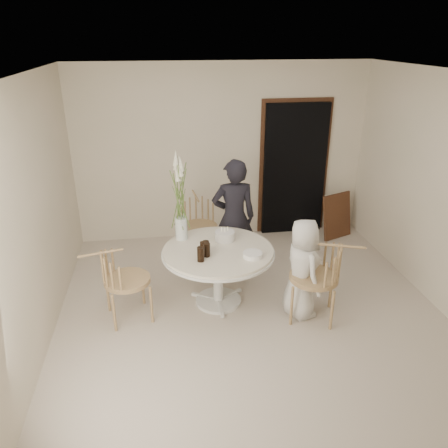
{
  "coord_description": "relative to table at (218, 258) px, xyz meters",
  "views": [
    {
      "loc": [
        -0.97,
        -4.27,
        3.05
      ],
      "look_at": [
        -0.27,
        0.3,
        1.02
      ],
      "focal_mm": 35.0,
      "sensor_mm": 36.0,
      "label": 1
    }
  ],
  "objects": [
    {
      "name": "ground",
      "position": [
        0.35,
        -0.25,
        -0.62
      ],
      "size": [
        4.5,
        4.5,
        0.0
      ],
      "primitive_type": "plane",
      "color": "beige",
      "rests_on": "ground"
    },
    {
      "name": "room_shell",
      "position": [
        0.35,
        -0.25,
        1.0
      ],
      "size": [
        4.5,
        4.5,
        4.5
      ],
      "color": "silver",
      "rests_on": "ground"
    },
    {
      "name": "doorway",
      "position": [
        1.5,
        1.94,
        0.43
      ],
      "size": [
        1.0,
        0.1,
        2.1
      ],
      "primitive_type": "cube",
      "color": "black",
      "rests_on": "ground"
    },
    {
      "name": "door_trim",
      "position": [
        1.5,
        1.98,
        0.49
      ],
      "size": [
        1.12,
        0.03,
        2.22
      ],
      "primitive_type": "cube",
      "color": "#54321C",
      "rests_on": "ground"
    },
    {
      "name": "table",
      "position": [
        0.0,
        0.0,
        0.0
      ],
      "size": [
        1.33,
        1.33,
        0.73
      ],
      "color": "silver",
      "rests_on": "ground"
    },
    {
      "name": "picture_frame",
      "position": [
        2.15,
        1.59,
        -0.25
      ],
      "size": [
        0.57,
        0.36,
        0.72
      ],
      "primitive_type": "cube",
      "rotation": [
        -0.17,
        0.0,
        0.39
      ],
      "color": "#54321C",
      "rests_on": "ground"
    },
    {
      "name": "chair_far",
      "position": [
        -0.12,
        1.33,
        -0.03
      ],
      "size": [
        0.53,
        0.57,
        0.9
      ],
      "rotation": [
        0.0,
        0.0,
        0.09
      ],
      "color": "#A87D5B",
      "rests_on": "ground"
    },
    {
      "name": "chair_right",
      "position": [
        1.16,
        -0.49,
        0.01
      ],
      "size": [
        0.68,
        0.65,
        0.96
      ],
      "rotation": [
        0.0,
        0.0,
        -1.91
      ],
      "color": "#A87D5B",
      "rests_on": "ground"
    },
    {
      "name": "chair_left",
      "position": [
        -1.18,
        -0.18,
        -0.03
      ],
      "size": [
        0.61,
        0.58,
        0.91
      ],
      "rotation": [
        0.0,
        0.0,
        1.82
      ],
      "color": "#A87D5B",
      "rests_on": "ground"
    },
    {
      "name": "girl",
      "position": [
        0.31,
        0.73,
        0.19
      ],
      "size": [
        0.59,
        0.39,
        1.61
      ],
      "primitive_type": "imported",
      "rotation": [
        0.0,
        0.0,
        3.15
      ],
      "color": "black",
      "rests_on": "ground"
    },
    {
      "name": "boy",
      "position": [
        0.91,
        -0.38,
        -0.02
      ],
      "size": [
        0.5,
        0.65,
        1.2
      ],
      "primitive_type": "imported",
      "rotation": [
        0.0,
        0.0,
        1.79
      ],
      "color": "silver",
      "rests_on": "ground"
    },
    {
      "name": "birthday_cake",
      "position": [
        0.11,
        0.23,
        0.17
      ],
      "size": [
        0.24,
        0.24,
        0.17
      ],
      "rotation": [
        0.0,
        0.0,
        0.38
      ],
      "color": "white",
      "rests_on": "table"
    },
    {
      "name": "cola_tumbler_a",
      "position": [
        -0.15,
        -0.16,
        0.19
      ],
      "size": [
        0.08,
        0.08,
        0.16
      ],
      "primitive_type": "cylinder",
      "rotation": [
        0.0,
        0.0,
        -0.13
      ],
      "color": "black",
      "rests_on": "table"
    },
    {
      "name": "cola_tumbler_b",
      "position": [
        -0.23,
        -0.26,
        0.2
      ],
      "size": [
        0.1,
        0.1,
        0.17
      ],
      "primitive_type": "cylinder",
      "rotation": [
        0.0,
        0.0,
        0.37
      ],
      "color": "black",
      "rests_on": "table"
    },
    {
      "name": "cola_tumbler_c",
      "position": [
        -0.19,
        -0.06,
        0.18
      ],
      "size": [
        0.07,
        0.07,
        0.14
      ],
      "primitive_type": "cylinder",
      "rotation": [
        0.0,
        0.0,
        0.14
      ],
      "color": "black",
      "rests_on": "table"
    },
    {
      "name": "cola_tumbler_d",
      "position": [
        -0.15,
        -0.09,
        0.19
      ],
      "size": [
        0.08,
        0.08,
        0.16
      ],
      "primitive_type": "cylinder",
      "rotation": [
        0.0,
        0.0,
        -0.08
      ],
      "color": "black",
      "rests_on": "table"
    },
    {
      "name": "plate_stack",
      "position": [
        0.36,
        -0.25,
        0.14
      ],
      "size": [
        0.25,
        0.25,
        0.06
      ],
      "primitive_type": "cylinder",
      "rotation": [
        0.0,
        0.0,
        0.14
      ],
      "color": "white",
      "rests_on": "table"
    },
    {
      "name": "flower_vase",
      "position": [
        -0.4,
        0.35,
        0.64
      ],
      "size": [
        0.15,
        0.15,
        1.11
      ],
      "rotation": [
        0.0,
        0.0,
        -0.12
      ],
      "color": "silver",
      "rests_on": "table"
    }
  ]
}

